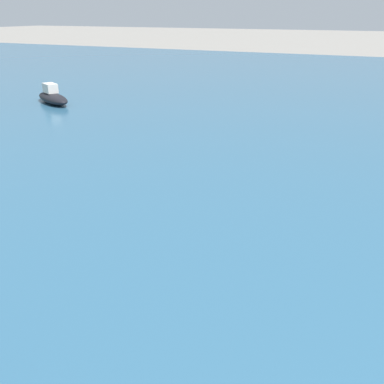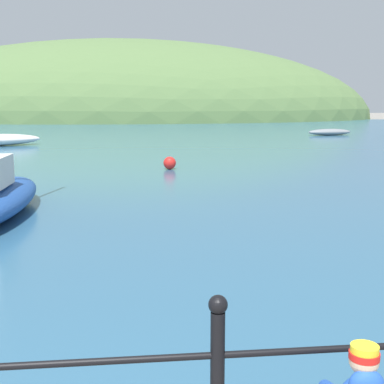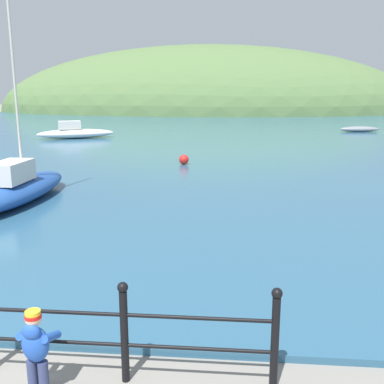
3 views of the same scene
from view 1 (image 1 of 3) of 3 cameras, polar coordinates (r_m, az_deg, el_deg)
The scene contains 1 object.
boat_red_dinghy at distance 20.32m, azimuth -17.28°, elevation 11.43°, with size 1.95×2.67×0.81m.
Camera 1 is at (-3.04, 4.11, 3.75)m, focal length 42.00 mm.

